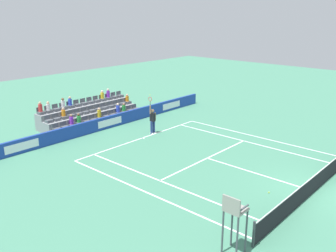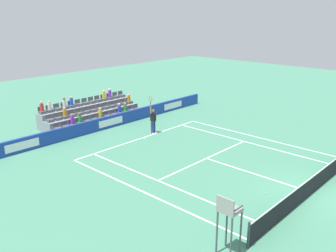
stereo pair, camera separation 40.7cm
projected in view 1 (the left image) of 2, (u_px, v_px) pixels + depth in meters
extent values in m
plane|color=#47896B|center=(315.00, 192.00, 18.05)|extent=(80.00, 80.00, 0.00)
cube|color=white|center=(142.00, 138.00, 25.62)|extent=(10.97, 0.10, 0.01)
cube|color=white|center=(207.00, 158.00, 22.13)|extent=(8.23, 0.10, 0.01)
cube|color=white|center=(255.00, 173.00, 20.09)|extent=(0.10, 6.40, 0.01)
cube|color=white|center=(166.00, 183.00, 18.91)|extent=(0.10, 11.89, 0.01)
cube|color=white|center=(249.00, 142.00, 24.76)|extent=(0.10, 11.89, 0.01)
cube|color=white|center=(147.00, 193.00, 17.93)|extent=(0.10, 11.89, 0.01)
cube|color=white|center=(260.00, 137.00, 25.74)|extent=(0.10, 11.89, 0.01)
cube|color=white|center=(143.00, 138.00, 25.56)|extent=(0.10, 0.20, 0.01)
cube|color=#193899|center=(109.00, 122.00, 27.72)|extent=(20.70, 0.20, 0.91)
cube|color=white|center=(171.00, 105.00, 32.56)|extent=(2.21, 0.01, 0.51)
cube|color=white|center=(110.00, 122.00, 27.65)|extent=(2.21, 0.01, 0.51)
cube|color=white|center=(22.00, 146.00, 22.74)|extent=(2.21, 0.01, 0.51)
cylinder|color=#33383D|center=(254.00, 234.00, 13.67)|extent=(0.10, 0.10, 1.07)
cube|color=black|center=(316.00, 183.00, 17.91)|extent=(11.77, 0.02, 0.92)
cube|color=white|center=(317.00, 174.00, 17.77)|extent=(11.77, 0.04, 0.04)
cylinder|color=navy|center=(154.00, 127.00, 26.55)|extent=(0.16, 0.16, 0.90)
cylinder|color=navy|center=(152.00, 128.00, 26.38)|extent=(0.16, 0.16, 0.90)
cube|color=white|center=(154.00, 132.00, 26.67)|extent=(0.12, 0.26, 0.08)
cube|color=white|center=(152.00, 133.00, 26.50)|extent=(0.12, 0.26, 0.08)
cube|color=black|center=(153.00, 117.00, 26.24)|extent=(0.22, 0.36, 0.60)
sphere|color=#9E7251|center=(152.00, 111.00, 26.11)|extent=(0.24, 0.24, 0.24)
cylinder|color=#9E7251|center=(150.00, 109.00, 25.91)|extent=(0.09, 0.09, 0.62)
cylinder|color=#9E7251|center=(155.00, 116.00, 26.36)|extent=(0.09, 0.09, 0.56)
cylinder|color=black|center=(150.00, 103.00, 25.77)|extent=(0.04, 0.04, 0.28)
torus|color=red|center=(150.00, 99.00, 25.69)|extent=(0.03, 0.31, 0.31)
sphere|color=#D1E533|center=(150.00, 95.00, 25.61)|extent=(0.07, 0.07, 0.07)
cylinder|color=#474C54|center=(232.00, 225.00, 13.68)|extent=(0.07, 0.07, 1.71)
cylinder|color=#474C54|center=(246.00, 231.00, 13.30)|extent=(0.07, 0.07, 1.71)
cylinder|color=#474C54|center=(223.00, 232.00, 13.25)|extent=(0.07, 0.07, 1.71)
cylinder|color=#474C54|center=(237.00, 239.00, 12.87)|extent=(0.07, 0.07, 1.71)
cube|color=gray|center=(236.00, 209.00, 13.01)|extent=(0.70, 0.70, 0.08)
cube|color=gray|center=(231.00, 205.00, 12.69)|extent=(0.06, 0.70, 0.55)
cube|color=#474C54|center=(228.00, 202.00, 13.16)|extent=(0.56, 0.05, 0.04)
cube|color=#474C54|center=(244.00, 208.00, 12.75)|extent=(0.56, 0.05, 0.04)
cube|color=gray|center=(100.00, 122.00, 28.48)|extent=(8.06, 0.95, 0.42)
cube|color=#545960|center=(136.00, 109.00, 31.04)|extent=(0.48, 0.44, 0.20)
cube|color=#545960|center=(134.00, 106.00, 31.09)|extent=(0.48, 0.04, 0.30)
cube|color=#545960|center=(130.00, 111.00, 30.60)|extent=(0.48, 0.44, 0.20)
cube|color=#545960|center=(128.00, 107.00, 30.65)|extent=(0.48, 0.04, 0.30)
cube|color=#545960|center=(124.00, 112.00, 30.15)|extent=(0.48, 0.44, 0.20)
cube|color=#545960|center=(123.00, 109.00, 30.21)|extent=(0.48, 0.04, 0.30)
cube|color=#545960|center=(119.00, 114.00, 29.71)|extent=(0.48, 0.44, 0.20)
cube|color=#545960|center=(117.00, 110.00, 29.77)|extent=(0.48, 0.04, 0.30)
cube|color=#545960|center=(113.00, 115.00, 29.27)|extent=(0.48, 0.44, 0.20)
cube|color=#545960|center=(111.00, 112.00, 29.32)|extent=(0.48, 0.04, 0.30)
cube|color=#545960|center=(106.00, 117.00, 28.83)|extent=(0.48, 0.44, 0.20)
cube|color=#545960|center=(105.00, 113.00, 28.88)|extent=(0.48, 0.04, 0.30)
cube|color=#545960|center=(100.00, 118.00, 28.39)|extent=(0.48, 0.44, 0.20)
cube|color=#545960|center=(98.00, 115.00, 28.44)|extent=(0.48, 0.04, 0.30)
cube|color=#545960|center=(93.00, 120.00, 27.95)|extent=(0.48, 0.44, 0.20)
cube|color=#545960|center=(92.00, 116.00, 28.00)|extent=(0.48, 0.04, 0.30)
cube|color=#545960|center=(87.00, 122.00, 27.51)|extent=(0.48, 0.44, 0.20)
cube|color=#545960|center=(85.00, 118.00, 27.56)|extent=(0.48, 0.04, 0.30)
cube|color=#545960|center=(80.00, 124.00, 27.06)|extent=(0.48, 0.44, 0.20)
cube|color=#545960|center=(78.00, 120.00, 27.12)|extent=(0.48, 0.04, 0.30)
cube|color=#545960|center=(72.00, 126.00, 26.62)|extent=(0.48, 0.44, 0.20)
cube|color=#545960|center=(70.00, 122.00, 26.68)|extent=(0.48, 0.04, 0.30)
cube|color=#545960|center=(65.00, 128.00, 26.18)|extent=(0.48, 0.44, 0.20)
cube|color=#545960|center=(63.00, 124.00, 26.24)|extent=(0.48, 0.04, 0.30)
cube|color=#545960|center=(57.00, 130.00, 25.74)|extent=(0.48, 0.44, 0.20)
cube|color=#545960|center=(55.00, 125.00, 25.79)|extent=(0.48, 0.04, 0.30)
cube|color=gray|center=(92.00, 117.00, 29.02)|extent=(8.06, 0.95, 0.84)
cube|color=#545960|center=(128.00, 102.00, 31.52)|extent=(0.48, 0.44, 0.20)
cube|color=#545960|center=(126.00, 99.00, 31.57)|extent=(0.48, 0.04, 0.30)
cube|color=#545960|center=(122.00, 104.00, 31.08)|extent=(0.48, 0.44, 0.20)
cube|color=#545960|center=(120.00, 100.00, 31.13)|extent=(0.48, 0.04, 0.30)
cube|color=#545960|center=(116.00, 105.00, 30.63)|extent=(0.48, 0.44, 0.20)
cube|color=#545960|center=(115.00, 102.00, 30.69)|extent=(0.48, 0.04, 0.30)
cube|color=#545960|center=(111.00, 107.00, 30.19)|extent=(0.48, 0.44, 0.20)
cube|color=#545960|center=(109.00, 103.00, 30.25)|extent=(0.48, 0.04, 0.30)
cube|color=#545960|center=(105.00, 108.00, 29.75)|extent=(0.48, 0.44, 0.20)
cube|color=#545960|center=(103.00, 104.00, 29.81)|extent=(0.48, 0.04, 0.30)
cube|color=#545960|center=(98.00, 109.00, 29.31)|extent=(0.48, 0.44, 0.20)
cube|color=#545960|center=(97.00, 106.00, 29.36)|extent=(0.48, 0.04, 0.30)
cube|color=#545960|center=(92.00, 111.00, 28.87)|extent=(0.48, 0.44, 0.20)
cube|color=#545960|center=(90.00, 107.00, 28.92)|extent=(0.48, 0.04, 0.30)
cube|color=#545960|center=(85.00, 112.00, 28.43)|extent=(0.48, 0.44, 0.20)
cube|color=#545960|center=(84.00, 109.00, 28.48)|extent=(0.48, 0.04, 0.30)
cube|color=#545960|center=(79.00, 114.00, 27.99)|extent=(0.48, 0.44, 0.20)
cube|color=#545960|center=(77.00, 110.00, 28.04)|extent=(0.48, 0.04, 0.30)
cube|color=#545960|center=(71.00, 116.00, 27.55)|extent=(0.48, 0.44, 0.20)
cube|color=#545960|center=(70.00, 112.00, 27.60)|extent=(0.48, 0.04, 0.30)
cube|color=#545960|center=(64.00, 117.00, 27.10)|extent=(0.48, 0.44, 0.20)
cube|color=#545960|center=(62.00, 114.00, 27.16)|extent=(0.48, 0.04, 0.30)
cube|color=#545960|center=(57.00, 119.00, 26.66)|extent=(0.48, 0.44, 0.20)
cube|color=#545960|center=(55.00, 115.00, 26.72)|extent=(0.48, 0.04, 0.30)
cube|color=#545960|center=(49.00, 121.00, 26.22)|extent=(0.48, 0.44, 0.20)
cube|color=#545960|center=(47.00, 117.00, 26.28)|extent=(0.48, 0.04, 0.30)
cube|color=gray|center=(85.00, 113.00, 29.57)|extent=(8.06, 0.95, 1.26)
cube|color=#545960|center=(120.00, 96.00, 32.00)|extent=(0.48, 0.44, 0.20)
cube|color=#545960|center=(118.00, 93.00, 32.05)|extent=(0.48, 0.04, 0.30)
cube|color=#545960|center=(114.00, 97.00, 31.56)|extent=(0.48, 0.44, 0.20)
cube|color=#545960|center=(113.00, 94.00, 31.61)|extent=(0.48, 0.04, 0.30)
cube|color=#545960|center=(109.00, 98.00, 31.12)|extent=(0.48, 0.44, 0.20)
cube|color=#545960|center=(107.00, 95.00, 31.17)|extent=(0.48, 0.04, 0.30)
cube|color=#545960|center=(103.00, 100.00, 30.67)|extent=(0.48, 0.44, 0.20)
cube|color=#545960|center=(101.00, 96.00, 30.73)|extent=(0.48, 0.04, 0.30)
cube|color=#545960|center=(97.00, 101.00, 30.23)|extent=(0.48, 0.44, 0.20)
cube|color=#545960|center=(95.00, 98.00, 30.29)|extent=(0.48, 0.04, 0.30)
cube|color=#545960|center=(91.00, 102.00, 29.79)|extent=(0.48, 0.44, 0.20)
cube|color=#545960|center=(89.00, 99.00, 29.84)|extent=(0.48, 0.04, 0.30)
cube|color=#545960|center=(84.00, 104.00, 29.35)|extent=(0.48, 0.44, 0.20)
cube|color=#545960|center=(82.00, 100.00, 29.40)|extent=(0.48, 0.04, 0.30)
cube|color=#545960|center=(78.00, 105.00, 28.91)|extent=(0.48, 0.44, 0.20)
cube|color=#545960|center=(76.00, 102.00, 28.96)|extent=(0.48, 0.04, 0.30)
cube|color=#545960|center=(71.00, 107.00, 28.47)|extent=(0.48, 0.44, 0.20)
cube|color=#545960|center=(69.00, 103.00, 28.52)|extent=(0.48, 0.04, 0.30)
cube|color=#545960|center=(64.00, 108.00, 28.03)|extent=(0.48, 0.44, 0.20)
cube|color=#545960|center=(62.00, 104.00, 28.08)|extent=(0.48, 0.04, 0.30)
cube|color=#545960|center=(56.00, 110.00, 27.59)|extent=(0.48, 0.44, 0.20)
cube|color=#545960|center=(55.00, 106.00, 27.64)|extent=(0.48, 0.04, 0.30)
cube|color=#545960|center=(49.00, 111.00, 27.14)|extent=(0.48, 0.44, 0.20)
cube|color=#545960|center=(47.00, 107.00, 27.20)|extent=(0.48, 0.04, 0.30)
cube|color=#545960|center=(41.00, 113.00, 26.70)|extent=(0.48, 0.44, 0.20)
cube|color=#545960|center=(39.00, 109.00, 26.76)|extent=(0.48, 0.04, 0.30)
cylinder|color=green|center=(79.00, 119.00, 27.00)|extent=(0.28, 0.28, 0.47)
sphere|color=brown|center=(78.00, 115.00, 26.90)|extent=(0.20, 0.20, 0.20)
cylinder|color=orange|center=(63.00, 113.00, 27.04)|extent=(0.28, 0.28, 0.44)
sphere|color=#D3A884|center=(63.00, 109.00, 26.95)|extent=(0.20, 0.20, 0.20)
cylinder|color=blue|center=(118.00, 109.00, 29.63)|extent=(0.28, 0.28, 0.55)
sphere|color=beige|center=(118.00, 104.00, 29.52)|extent=(0.20, 0.20, 0.20)
cylinder|color=blue|center=(70.00, 102.00, 28.40)|extent=(0.28, 0.28, 0.49)
sphere|color=#D3A884|center=(70.00, 98.00, 28.30)|extent=(0.20, 0.20, 0.20)
cylinder|color=purple|center=(71.00, 121.00, 26.55)|extent=(0.28, 0.28, 0.53)
sphere|color=#9E7251|center=(71.00, 116.00, 26.44)|extent=(0.20, 0.20, 0.20)
cylinder|color=purple|center=(108.00, 94.00, 31.04)|extent=(0.28, 0.28, 0.53)
sphere|color=beige|center=(108.00, 90.00, 30.93)|extent=(0.20, 0.20, 0.20)
cylinder|color=red|center=(40.00, 108.00, 26.63)|extent=(0.28, 0.28, 0.53)
sphere|color=#D3A884|center=(40.00, 103.00, 26.52)|extent=(0.20, 0.20, 0.20)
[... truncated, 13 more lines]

